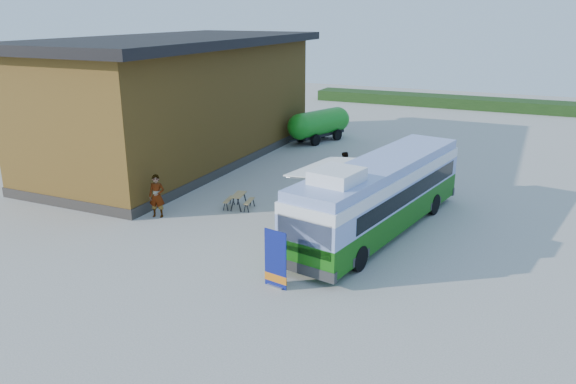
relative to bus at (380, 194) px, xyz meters
The scene contains 10 objects.
ground 5.34m from the bus, 140.51° to the right, with size 100.00×100.00×0.00m, color #BCB7AD.
barn 16.03m from the bus, 154.80° to the left, with size 9.60×21.20×7.50m.
hedge 35.04m from the bus, 83.29° to the left, with size 40.00×3.00×1.00m, color #264419.
bus is the anchor object (origin of this frame).
awning 2.20m from the bus, behind, with size 3.13×4.33×0.50m.
banner 6.61m from the bus, 105.73° to the right, with size 0.89×0.29×2.06m.
picnic_table 6.90m from the bus, behind, with size 1.43×1.32×0.71m.
person_a 9.92m from the bus, 166.27° to the right, with size 0.72×0.47×1.98m, color #999999.
person_b 6.95m from the bus, 121.22° to the left, with size 0.87×0.68×1.80m, color #999999.
slurry_tanker 17.44m from the bus, 119.65° to the left, with size 3.13×5.79×2.24m.
Camera 1 is at (9.60, -18.49, 8.92)m, focal length 35.00 mm.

